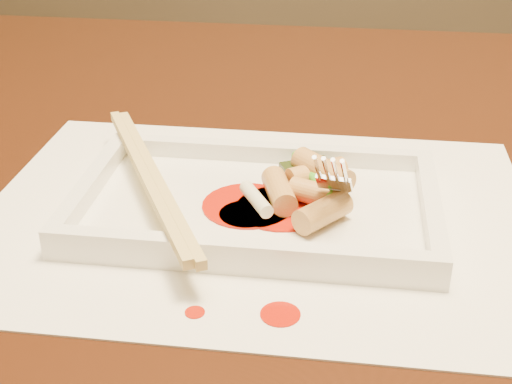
# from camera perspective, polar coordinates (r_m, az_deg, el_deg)

# --- Properties ---
(table) EXTENTS (1.40, 0.90, 0.75)m
(table) POSITION_cam_1_polar(r_m,az_deg,el_deg) (0.63, 5.31, -7.10)
(table) COLOR black
(table) RESTS_ON ground
(placemat) EXTENTS (0.40, 0.30, 0.00)m
(placemat) POSITION_cam_1_polar(r_m,az_deg,el_deg) (0.52, 0.00, -1.81)
(placemat) COLOR white
(placemat) RESTS_ON table
(sauce_splatter_a) EXTENTS (0.02, 0.02, 0.00)m
(sauce_splatter_a) POSITION_cam_1_polar(r_m,az_deg,el_deg) (0.42, 1.96, -9.75)
(sauce_splatter_a) COLOR #BB1605
(sauce_splatter_a) RESTS_ON placemat
(sauce_splatter_b) EXTENTS (0.01, 0.01, 0.00)m
(sauce_splatter_b) POSITION_cam_1_polar(r_m,az_deg,el_deg) (0.43, -4.91, -9.57)
(sauce_splatter_b) COLOR #BB1605
(sauce_splatter_b) RESTS_ON placemat
(plate_base) EXTENTS (0.26, 0.16, 0.01)m
(plate_base) POSITION_cam_1_polar(r_m,az_deg,el_deg) (0.52, 0.00, -1.36)
(plate_base) COLOR white
(plate_base) RESTS_ON placemat
(plate_rim_far) EXTENTS (0.26, 0.01, 0.01)m
(plate_rim_far) POSITION_cam_1_polar(r_m,az_deg,el_deg) (0.58, 0.99, 3.19)
(plate_rim_far) COLOR white
(plate_rim_far) RESTS_ON plate_base
(plate_rim_near) EXTENTS (0.26, 0.01, 0.01)m
(plate_rim_near) POSITION_cam_1_polar(r_m,az_deg,el_deg) (0.45, -1.27, -4.77)
(plate_rim_near) COLOR white
(plate_rim_near) RESTS_ON plate_base
(plate_rim_left) EXTENTS (0.01, 0.14, 0.01)m
(plate_rim_left) POSITION_cam_1_polar(r_m,az_deg,el_deg) (0.54, -13.10, 0.56)
(plate_rim_left) COLOR white
(plate_rim_left) RESTS_ON plate_base
(plate_rim_right) EXTENTS (0.01, 0.14, 0.01)m
(plate_rim_right) POSITION_cam_1_polar(r_m,az_deg,el_deg) (0.51, 13.84, -1.18)
(plate_rim_right) COLOR white
(plate_rim_right) RESTS_ON plate_base
(veg_piece) EXTENTS (0.05, 0.04, 0.01)m
(veg_piece) POSITION_cam_1_polar(r_m,az_deg,el_deg) (0.55, 4.21, 1.51)
(veg_piece) COLOR black
(veg_piece) RESTS_ON plate_base
(scallion_white) EXTENTS (0.03, 0.04, 0.01)m
(scallion_white) POSITION_cam_1_polar(r_m,az_deg,el_deg) (0.50, 0.01, -0.57)
(scallion_white) COLOR #EAEACC
(scallion_white) RESTS_ON plate_base
(scallion_green) EXTENTS (0.04, 0.08, 0.01)m
(scallion_green) POSITION_cam_1_polar(r_m,az_deg,el_deg) (0.53, 4.84, 1.02)
(scallion_green) COLOR green
(scallion_green) RESTS_ON plate_base
(chopstick_a) EXTENTS (0.12, 0.22, 0.01)m
(chopstick_a) POSITION_cam_1_polar(r_m,az_deg,el_deg) (0.52, -8.91, 1.29)
(chopstick_a) COLOR tan
(chopstick_a) RESTS_ON plate_rim_near
(chopstick_b) EXTENTS (0.12, 0.22, 0.01)m
(chopstick_b) POSITION_cam_1_polar(r_m,az_deg,el_deg) (0.52, -8.07, 1.24)
(chopstick_b) COLOR tan
(chopstick_b) RESTS_ON plate_rim_near
(fork) EXTENTS (0.09, 0.10, 0.14)m
(fork) POSITION_cam_1_polar(r_m,az_deg,el_deg) (0.50, 8.35, 6.96)
(fork) COLOR silver
(fork) RESTS_ON plate_base
(sauce_blob_0) EXTENTS (0.07, 0.07, 0.00)m
(sauce_blob_0) POSITION_cam_1_polar(r_m,az_deg,el_deg) (0.51, 2.03, -1.29)
(sauce_blob_0) COLOR #BB1605
(sauce_blob_0) RESTS_ON plate_base
(sauce_blob_1) EXTENTS (0.04, 0.04, 0.00)m
(sauce_blob_1) POSITION_cam_1_polar(r_m,az_deg,el_deg) (0.50, -0.75, -1.80)
(sauce_blob_1) COLOR #BB1605
(sauce_blob_1) RESTS_ON plate_base
(sauce_blob_2) EXTENTS (0.07, 0.07, 0.00)m
(sauce_blob_2) POSITION_cam_1_polar(r_m,az_deg,el_deg) (0.51, -0.64, -1.07)
(sauce_blob_2) COLOR #BB1605
(sauce_blob_2) RESTS_ON plate_base
(rice_cake_0) EXTENTS (0.04, 0.04, 0.02)m
(rice_cake_0) POSITION_cam_1_polar(r_m,az_deg,el_deg) (0.49, 5.37, -1.62)
(rice_cake_0) COLOR tan
(rice_cake_0) RESTS_ON plate_base
(rice_cake_1) EXTENTS (0.04, 0.03, 0.02)m
(rice_cake_1) POSITION_cam_1_polar(r_m,az_deg,el_deg) (0.51, 4.84, -0.14)
(rice_cake_1) COLOR tan
(rice_cake_1) RESTS_ON plate_base
(rice_cake_2) EXTENTS (0.05, 0.05, 0.02)m
(rice_cake_2) POSITION_cam_1_polar(r_m,az_deg,el_deg) (0.53, 5.37, 1.75)
(rice_cake_2) COLOR tan
(rice_cake_2) RESTS_ON plate_base
(rice_cake_3) EXTENTS (0.05, 0.04, 0.02)m
(rice_cake_3) POSITION_cam_1_polar(r_m,az_deg,el_deg) (0.54, 4.86, 1.50)
(rice_cake_3) COLOR tan
(rice_cake_3) RESTS_ON plate_base
(rice_cake_4) EXTENTS (0.03, 0.05, 0.02)m
(rice_cake_4) POSITION_cam_1_polar(r_m,az_deg,el_deg) (0.51, 1.86, 0.09)
(rice_cake_4) COLOR tan
(rice_cake_4) RESTS_ON plate_base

